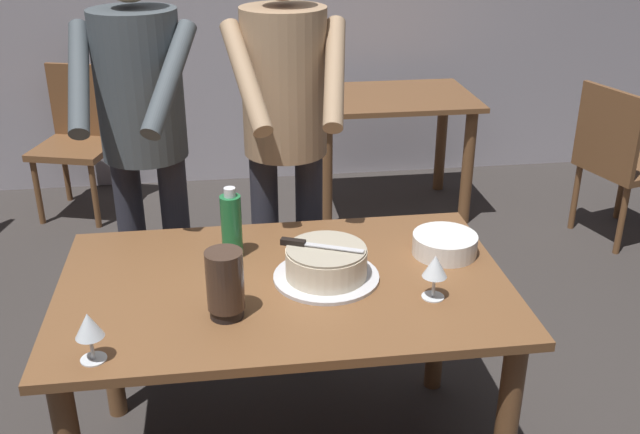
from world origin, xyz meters
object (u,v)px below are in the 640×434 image
object	(u,v)px
cake_on_platter	(326,265)
wine_glass_far	(89,327)
person_standing_beside	(143,125)
person_cutting_cake	(285,121)
hurricane_lamp	(225,284)
background_table	(389,121)
main_dining_table	(285,313)
background_chair_2	(79,135)
wine_glass_near	(435,268)
cake_knife	(305,244)
water_bottle	(231,225)
background_chair_1	(620,158)
plate_stack	(445,244)

from	to	relation	value
cake_on_platter	wine_glass_far	xyz separation A→B (m)	(-0.68, -0.35, 0.05)
person_standing_beside	person_cutting_cake	bearing A→B (deg)	-3.21
hurricane_lamp	background_table	xyz separation A→B (m)	(1.02, 2.35, -0.28)
main_dining_table	person_cutting_cake	bearing A→B (deg)	83.72
wine_glass_far	background_chair_2	xyz separation A→B (m)	(-0.51, 2.78, -0.36)
person_standing_beside	wine_glass_near	bearing A→B (deg)	-42.86
wine_glass_far	background_chair_2	size ratio (longest dim) A/B	0.16
cake_knife	background_chair_2	distance (m)	2.68
water_bottle	background_table	xyz separation A→B (m)	(0.99, 1.97, -0.29)
wine_glass_far	person_standing_beside	xyz separation A→B (m)	(0.08, 1.03, 0.22)
main_dining_table	background_chair_1	xyz separation A→B (m)	(2.04, 1.58, -0.14)
water_bottle	plate_stack	bearing A→B (deg)	-6.34
cake_on_platter	water_bottle	distance (m)	0.36
plate_stack	background_chair_1	size ratio (longest dim) A/B	0.24
cake_on_platter	plate_stack	bearing A→B (deg)	15.79
water_bottle	background_chair_2	xyz separation A→B (m)	(-0.89, 2.23, -0.37)
cake_knife	wine_glass_near	distance (m)	0.42
hurricane_lamp	person_standing_beside	xyz separation A→B (m)	(-0.28, 0.86, 0.22)
cake_on_platter	background_table	size ratio (longest dim) A/B	0.34
wine_glass_far	background_chair_2	bearing A→B (deg)	100.40
person_cutting_cake	person_standing_beside	size ratio (longest dim) A/B	1.00
water_bottle	cake_knife	bearing A→B (deg)	-37.12
background_table	wine_glass_near	bearing A→B (deg)	-99.64
cake_on_platter	person_standing_beside	world-z (taller)	person_standing_beside
main_dining_table	person_standing_beside	size ratio (longest dim) A/B	0.83
background_table	plate_stack	bearing A→B (deg)	-97.71
plate_stack	wine_glass_far	distance (m)	1.20
wine_glass_near	background_table	size ratio (longest dim) A/B	0.14
wine_glass_near	water_bottle	bearing A→B (deg)	149.23
water_bottle	person_cutting_cake	size ratio (longest dim) A/B	0.15
cake_knife	plate_stack	bearing A→B (deg)	10.54
main_dining_table	wine_glass_far	world-z (taller)	wine_glass_far
wine_glass_near	hurricane_lamp	xyz separation A→B (m)	(-0.63, -0.02, 0.00)
person_cutting_cake	background_table	xyz separation A→B (m)	(0.77, 1.52, -0.50)
cake_knife	background_chair_2	world-z (taller)	background_chair_2
main_dining_table	water_bottle	world-z (taller)	water_bottle
main_dining_table	background_chair_1	distance (m)	2.58
wine_glass_near	wine_glass_far	xyz separation A→B (m)	(-0.98, -0.19, 0.00)
background_chair_2	person_cutting_cake	bearing A→B (deg)	-57.71
background_chair_1	background_table	bearing A→B (deg)	153.92
background_chair_2	main_dining_table	bearing A→B (deg)	-66.61
wine_glass_far	person_cutting_cake	size ratio (longest dim) A/B	0.08
cake_on_platter	hurricane_lamp	xyz separation A→B (m)	(-0.32, -0.18, 0.06)
water_bottle	background_table	world-z (taller)	water_bottle
person_standing_beside	background_chair_2	size ratio (longest dim) A/B	1.91
water_bottle	background_table	bearing A→B (deg)	63.26
main_dining_table	plate_stack	size ratio (longest dim) A/B	6.48
cake_knife	water_bottle	distance (m)	0.28
cake_knife	person_cutting_cake	size ratio (longest dim) A/B	0.15
background_chair_1	wine_glass_far	bearing A→B (deg)	-143.17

